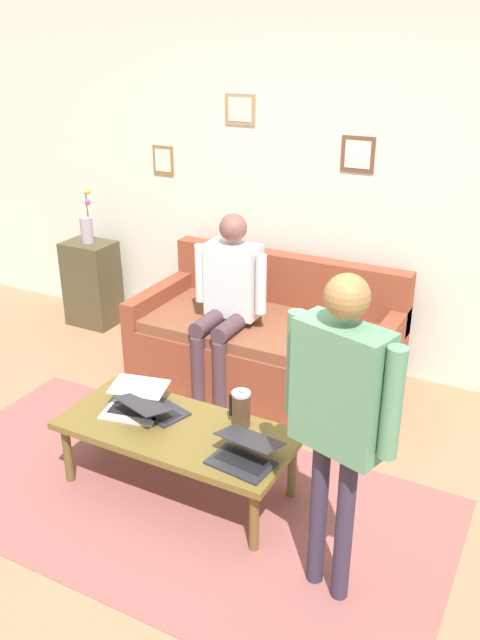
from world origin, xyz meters
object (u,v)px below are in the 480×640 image
laptop_center (244,454)px  laptop_right (134,403)px  flower_vase (87,226)px  french_press (241,408)px  person_seated (228,295)px  person_standing (339,403)px  coffee_table (177,434)px  side_shelf (92,283)px  couch (267,343)px  laptop_left (155,408)px

laptop_center → laptop_right: laptop_center is taller
laptop_center → flower_vase: flower_vase is taller
flower_vase → laptop_center: bearing=144.2°
french_press → person_seated: bearing=-57.8°
person_seated → person_standing: bearing=132.2°
coffee_table → flower_vase: size_ratio=2.85×
coffee_table → side_shelf: bearing=-40.1°
side_shelf → flower_vase: 0.52m
couch → coffee_table: couch is taller
couch → person_seated: person_seated is taller
coffee_table → flower_vase: bearing=-40.2°
laptop_left → laptop_center: bearing=166.5°
french_press → person_standing: (-0.71, 0.48, 0.49)m
laptop_center → side_shelf: (2.39, -1.72, -0.08)m
side_shelf → person_standing: bearing=146.8°
flower_vase → person_seated: bearing=163.9°
coffee_table → side_shelf: size_ratio=1.77×
french_press → flower_vase: bearing=-32.8°
coffee_table → laptop_left: 0.20m
couch → person_standing: (-1.11, 1.67, 0.70)m
laptop_left → laptop_right: bearing=4.6°
laptop_right → flower_vase: (1.60, -1.57, 0.44)m
side_shelf → person_seated: bearing=164.0°
laptop_center → laptop_right: 0.79m
person_standing → person_seated: 1.97m
laptop_left → laptop_right: 0.13m
laptop_right → side_shelf: (1.60, -1.57, -0.08)m
laptop_right → french_press: (-0.61, -0.15, 0.06)m
french_press → person_seated: person_seated is taller
laptop_center → side_shelf: 2.94m
laptop_right → side_shelf: bearing=-44.4°
laptop_center → laptop_right: bearing=-10.5°
coffee_table → laptop_left: laptop_left is taller
laptop_left → french_press: 0.50m
laptop_right → flower_vase: 2.29m
coffee_table → person_seated: size_ratio=1.03×
coffee_table → laptop_center: size_ratio=3.76×
laptop_right → french_press: bearing=-166.5°
laptop_left → side_shelf: bearing=-42.0°
person_seated → flower_vase: bearing=-16.1°
couch → french_press: couch is taller
laptop_right → flower_vase: bearing=-44.5°
coffee_table → french_press: french_press is taller
laptop_right → flower_vase: size_ratio=0.83×
couch → laptop_left: bearing=86.8°
french_press → side_shelf: size_ratio=0.32×
side_shelf → person_seated: 1.71m
laptop_right → person_standing: person_standing is taller
couch → laptop_right: bearing=81.2°
side_shelf → flower_vase: bearing=-153.5°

